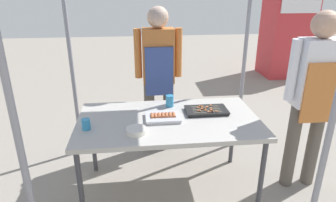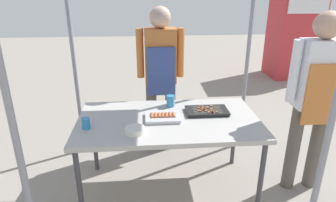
{
  "view_description": "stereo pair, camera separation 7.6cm",
  "coord_description": "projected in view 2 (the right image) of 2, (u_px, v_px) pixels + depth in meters",
  "views": [
    {
      "loc": [
        -0.27,
        -2.38,
        1.87
      ],
      "look_at": [
        0.0,
        0.05,
        0.9
      ],
      "focal_mm": 31.88,
      "sensor_mm": 36.0,
      "label": 1
    },
    {
      "loc": [
        -0.19,
        -2.38,
        1.87
      ],
      "look_at": [
        0.0,
        0.05,
        0.9
      ],
      "focal_mm": 31.88,
      "sensor_mm": 36.0,
      "label": 2
    }
  ],
  "objects": [
    {
      "name": "vendor_woman",
      "position": [
        161.0,
        69.0,
        3.29
      ],
      "size": [
        0.52,
        0.23,
        1.65
      ],
      "rotation": [
        0.0,
        0.0,
        3.14
      ],
      "color": "#595147",
      "rests_on": "ground"
    },
    {
      "name": "condiment_bowl",
      "position": [
        135.0,
        130.0,
        2.38
      ],
      "size": [
        0.16,
        0.16,
        0.05
      ],
      "primitive_type": "cylinder",
      "color": "silver",
      "rests_on": "stall_table"
    },
    {
      "name": "tray_meat_skewers",
      "position": [
        207.0,
        111.0,
        2.75
      ],
      "size": [
        0.39,
        0.23,
        0.04
      ],
      "color": "black",
      "rests_on": "stall_table"
    },
    {
      "name": "drink_cup_near_edge",
      "position": [
        86.0,
        123.0,
        2.45
      ],
      "size": [
        0.07,
        0.07,
        0.09
      ],
      "primitive_type": "cylinder",
      "color": "#338CBF",
      "rests_on": "stall_table"
    },
    {
      "name": "drink_cup_by_wok",
      "position": [
        170.0,
        101.0,
        2.88
      ],
      "size": [
        0.08,
        0.08,
        0.11
      ],
      "primitive_type": "cylinder",
      "color": "#338CBF",
      "rests_on": "stall_table"
    },
    {
      "name": "stall_table",
      "position": [
        168.0,
        124.0,
        2.65
      ],
      "size": [
        1.6,
        0.9,
        0.75
      ],
      "color": "#B7B2A8",
      "rests_on": "ground"
    },
    {
      "name": "neighbor_stall_left",
      "position": [
        294.0,
        31.0,
        6.12
      ],
      "size": [
        0.87,
        0.83,
        1.89
      ],
      "color": "#C63338",
      "rests_on": "ground"
    },
    {
      "name": "customer_nearby",
      "position": [
        316.0,
        91.0,
        2.59
      ],
      "size": [
        0.52,
        0.23,
        1.67
      ],
      "color": "#595147",
      "rests_on": "ground"
    },
    {
      "name": "ground_plane",
      "position": [
        168.0,
        188.0,
        2.91
      ],
      "size": [
        18.0,
        18.0,
        0.0
      ],
      "primitive_type": "plane",
      "color": "gray"
    },
    {
      "name": "tray_grilled_sausages",
      "position": [
        163.0,
        117.0,
        2.62
      ],
      "size": [
        0.31,
        0.23,
        0.05
      ],
      "color": "silver",
      "rests_on": "stall_table"
    }
  ]
}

